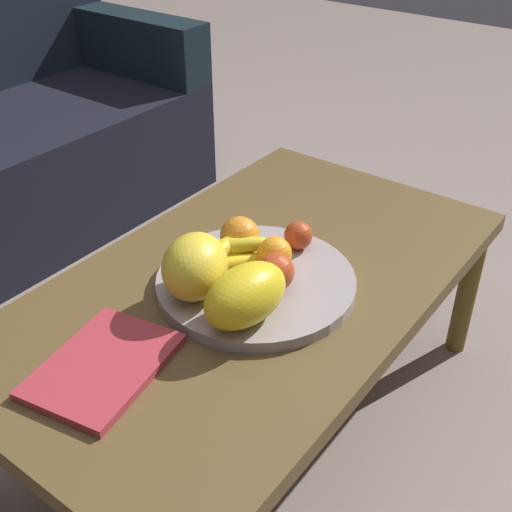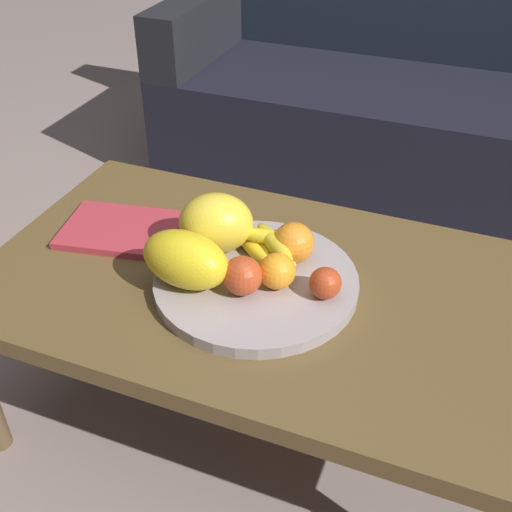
{
  "view_description": "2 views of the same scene",
  "coord_description": "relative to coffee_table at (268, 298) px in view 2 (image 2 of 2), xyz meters",
  "views": [
    {
      "loc": [
        -0.85,
        -0.65,
        1.18
      ],
      "look_at": [
        -0.02,
        -0.02,
        0.49
      ],
      "focal_mm": 45.06,
      "sensor_mm": 36.0,
      "label": 1
    },
    {
      "loc": [
        0.34,
        -0.92,
        1.19
      ],
      "look_at": [
        -0.02,
        -0.02,
        0.49
      ],
      "focal_mm": 44.32,
      "sensor_mm": 36.0,
      "label": 2
    }
  ],
  "objects": [
    {
      "name": "ground_plane",
      "position": [
        0.0,
        0.0,
        -0.37
      ],
      "size": [
        8.0,
        8.0,
        0.0
      ],
      "primitive_type": "plane",
      "color": "gray"
    },
    {
      "name": "orange_front",
      "position": [
        0.03,
        -0.03,
        0.1
      ],
      "size": [
        0.07,
        0.07,
        0.07
      ],
      "primitive_type": "sphere",
      "color": "orange",
      "rests_on": "fruit_bowl"
    },
    {
      "name": "melon_large_front",
      "position": [
        -0.13,
        -0.09,
        0.12
      ],
      "size": [
        0.19,
        0.13,
        0.11
      ],
      "primitive_type": "ellipsoid",
      "rotation": [
        0.0,
        0.0,
        -0.12
      ],
      "color": "yellow",
      "rests_on": "fruit_bowl"
    },
    {
      "name": "fruit_bowl",
      "position": [
        -0.02,
        -0.02,
        0.05
      ],
      "size": [
        0.4,
        0.4,
        0.03
      ],
      "primitive_type": "cylinder",
      "color": "#9F9495",
      "rests_on": "coffee_table"
    },
    {
      "name": "couch",
      "position": [
        0.06,
        1.27,
        -0.06
      ],
      "size": [
        1.7,
        0.7,
        0.9
      ],
      "color": "black",
      "rests_on": "ground_plane"
    },
    {
      "name": "melon_smaller_beside",
      "position": [
        -0.13,
        0.04,
        0.13
      ],
      "size": [
        0.19,
        0.17,
        0.12
      ],
      "primitive_type": "ellipsoid",
      "rotation": [
        0.0,
        0.0,
        0.39
      ],
      "color": "yellow",
      "rests_on": "fruit_bowl"
    },
    {
      "name": "apple_front",
      "position": [
        -0.02,
        -0.07,
        0.11
      ],
      "size": [
        0.08,
        0.08,
        0.08
      ],
      "primitive_type": "sphere",
      "color": "#B7421F",
      "rests_on": "fruit_bowl"
    },
    {
      "name": "coffee_table",
      "position": [
        0.0,
        0.0,
        0.0
      ],
      "size": [
        1.15,
        0.66,
        0.41
      ],
      "color": "brown",
      "rests_on": "ground_plane"
    },
    {
      "name": "banana_bunch",
      "position": [
        -0.01,
        0.04,
        0.1
      ],
      "size": [
        0.17,
        0.13,
        0.06
      ],
      "color": "yellow",
      "rests_on": "fruit_bowl"
    },
    {
      "name": "magazine",
      "position": [
        -0.36,
        0.04,
        0.05
      ],
      "size": [
        0.28,
        0.22,
        0.02
      ],
      "primitive_type": "cube",
      "rotation": [
        0.0,
        0.0,
        0.18
      ],
      "color": "#B2333F",
      "rests_on": "coffee_table"
    },
    {
      "name": "orange_left",
      "position": [
        0.03,
        0.06,
        0.11
      ],
      "size": [
        0.08,
        0.08,
        0.08
      ],
      "primitive_type": "sphere",
      "color": "orange",
      "rests_on": "fruit_bowl"
    },
    {
      "name": "apple_left",
      "position": [
        0.12,
        -0.03,
        0.1
      ],
      "size": [
        0.06,
        0.06,
        0.06
      ],
      "primitive_type": "sphere",
      "color": "#B63E1D",
      "rests_on": "fruit_bowl"
    }
  ]
}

